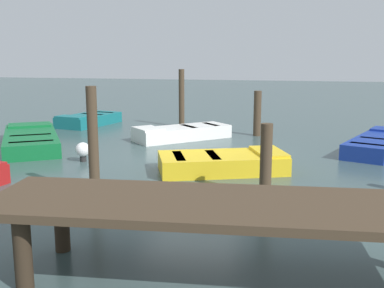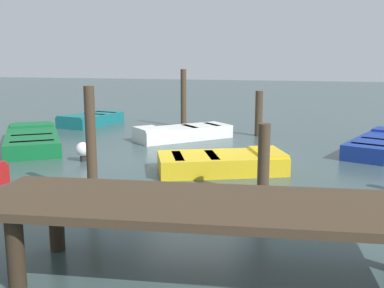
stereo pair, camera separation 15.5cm
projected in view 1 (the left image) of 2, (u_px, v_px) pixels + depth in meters
The scene contains 12 objects.
ground_plane at pixel (192, 157), 11.90m from camera, with size 80.00×80.00×0.00m, color #384C4C.
dock_segment at pixel (222, 211), 5.23m from camera, with size 5.55×2.09×0.95m.
rowboat_yellow at pixel (223, 162), 10.37m from camera, with size 3.10×2.31×0.46m.
rowboat_teal at pixel (89, 119), 17.45m from camera, with size 1.71×2.79×0.46m.
rowboat_white at pixel (182, 132), 14.45m from camera, with size 2.93×2.93×0.46m.
rowboat_blue at pixel (378, 143), 12.63m from camera, with size 2.22×3.62×0.46m.
rowboat_green at pixel (31, 139), 13.26m from camera, with size 3.38×4.06×0.46m.
mooring_piling_far_right at pixel (93, 142), 8.42m from camera, with size 0.19×0.19×2.05m, color #423323.
mooring_piling_near_left at pixel (182, 98), 16.86m from camera, with size 0.21×0.21×2.12m, color #423323.
mooring_piling_far_left at pixel (257, 113), 15.01m from camera, with size 0.25×0.25×1.48m, color #423323.
mooring_piling_near_right at pixel (266, 160), 8.44m from camera, with size 0.22×0.22×1.37m, color #423323.
marker_buoy at pixel (83, 150), 11.38m from camera, with size 0.36×0.36×0.48m.
Camera 1 is at (-2.81, 11.28, 2.56)m, focal length 42.95 mm.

